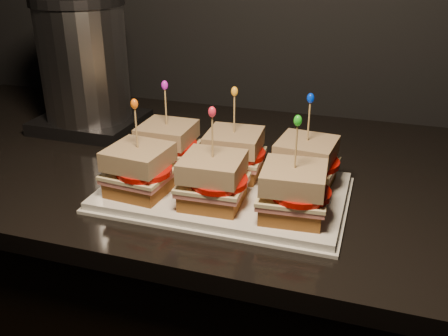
% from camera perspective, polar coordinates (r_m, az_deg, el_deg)
% --- Properties ---
extents(granite_slab, '(2.28, 0.73, 0.03)m').
position_cam_1_polar(granite_slab, '(0.98, 16.87, -2.34)').
color(granite_slab, black).
rests_on(granite_slab, cabinet).
extents(platter, '(0.41, 0.26, 0.02)m').
position_cam_1_polar(platter, '(0.87, 0.00, -2.74)').
color(platter, white).
rests_on(platter, granite_slab).
extents(platter_rim, '(0.42, 0.27, 0.01)m').
position_cam_1_polar(platter_rim, '(0.88, 0.00, -3.09)').
color(platter_rim, white).
rests_on(platter_rim, granite_slab).
extents(sandwich_0_bread_bot, '(0.09, 0.09, 0.03)m').
position_cam_1_polar(sandwich_0_bread_bot, '(0.96, -6.38, 1.09)').
color(sandwich_0_bread_bot, brown).
rests_on(sandwich_0_bread_bot, platter).
extents(sandwich_0_ham, '(0.10, 0.10, 0.01)m').
position_cam_1_polar(sandwich_0_ham, '(0.95, -6.42, 2.03)').
color(sandwich_0_ham, '#C06255').
rests_on(sandwich_0_ham, sandwich_0_bread_bot).
extents(sandwich_0_cheese, '(0.10, 0.10, 0.01)m').
position_cam_1_polar(sandwich_0_cheese, '(0.95, -6.44, 2.42)').
color(sandwich_0_cheese, beige).
rests_on(sandwich_0_cheese, sandwich_0_ham).
extents(sandwich_0_tomato, '(0.09, 0.09, 0.01)m').
position_cam_1_polar(sandwich_0_tomato, '(0.94, -5.94, 2.63)').
color(sandwich_0_tomato, '#B10D06').
rests_on(sandwich_0_tomato, sandwich_0_cheese).
extents(sandwich_0_bread_top, '(0.10, 0.10, 0.03)m').
position_cam_1_polar(sandwich_0_bread_top, '(0.94, -6.53, 4.01)').
color(sandwich_0_bread_top, brown).
rests_on(sandwich_0_bread_top, sandwich_0_tomato).
extents(sandwich_0_pick, '(0.00, 0.00, 0.09)m').
position_cam_1_polar(sandwich_0_pick, '(0.92, -6.66, 6.70)').
color(sandwich_0_pick, tan).
rests_on(sandwich_0_pick, sandwich_0_bread_top).
extents(sandwich_0_frill, '(0.01, 0.01, 0.02)m').
position_cam_1_polar(sandwich_0_frill, '(0.91, -6.80, 9.39)').
color(sandwich_0_frill, '#CE1CCB').
rests_on(sandwich_0_frill, sandwich_0_pick).
extents(sandwich_1_bread_bot, '(0.10, 0.10, 0.03)m').
position_cam_1_polar(sandwich_1_bread_bot, '(0.92, 1.13, 0.09)').
color(sandwich_1_bread_bot, brown).
rests_on(sandwich_1_bread_bot, platter).
extents(sandwich_1_ham, '(0.11, 0.10, 0.01)m').
position_cam_1_polar(sandwich_1_ham, '(0.91, 1.14, 1.07)').
color(sandwich_1_ham, '#C06255').
rests_on(sandwich_1_ham, sandwich_1_bread_bot).
extents(sandwich_1_cheese, '(0.11, 0.11, 0.01)m').
position_cam_1_polar(sandwich_1_cheese, '(0.91, 1.14, 1.47)').
color(sandwich_1_cheese, beige).
rests_on(sandwich_1_cheese, sandwich_1_ham).
extents(sandwich_1_tomato, '(0.09, 0.09, 0.01)m').
position_cam_1_polar(sandwich_1_tomato, '(0.89, 1.77, 1.68)').
color(sandwich_1_tomato, '#B10D06').
rests_on(sandwich_1_tomato, sandwich_1_cheese).
extents(sandwich_1_bread_top, '(0.10, 0.10, 0.03)m').
position_cam_1_polar(sandwich_1_bread_top, '(0.90, 1.15, 3.13)').
color(sandwich_1_bread_top, brown).
rests_on(sandwich_1_bread_top, sandwich_1_tomato).
extents(sandwich_1_pick, '(0.00, 0.00, 0.09)m').
position_cam_1_polar(sandwich_1_pick, '(0.88, 1.18, 5.94)').
color(sandwich_1_pick, tan).
rests_on(sandwich_1_pick, sandwich_1_bread_top).
extents(sandwich_1_frill, '(0.01, 0.01, 0.02)m').
position_cam_1_polar(sandwich_1_frill, '(0.87, 1.21, 8.76)').
color(sandwich_1_frill, '#F9A022').
rests_on(sandwich_1_frill, sandwich_1_pick).
extents(sandwich_2_bread_bot, '(0.10, 0.10, 0.03)m').
position_cam_1_polar(sandwich_2_bread_bot, '(0.89, 9.20, -0.98)').
color(sandwich_2_bread_bot, brown).
rests_on(sandwich_2_bread_bot, platter).
extents(sandwich_2_ham, '(0.11, 0.11, 0.01)m').
position_cam_1_polar(sandwich_2_ham, '(0.88, 9.28, 0.01)').
color(sandwich_2_ham, '#C06255').
rests_on(sandwich_2_ham, sandwich_2_bread_bot).
extents(sandwich_2_cheese, '(0.11, 0.11, 0.01)m').
position_cam_1_polar(sandwich_2_cheese, '(0.88, 9.31, 0.43)').
color(sandwich_2_cheese, beige).
rests_on(sandwich_2_cheese, sandwich_2_ham).
extents(sandwich_2_tomato, '(0.09, 0.09, 0.01)m').
position_cam_1_polar(sandwich_2_tomato, '(0.87, 10.05, 0.62)').
color(sandwich_2_tomato, '#B10D06').
rests_on(sandwich_2_tomato, sandwich_2_cheese).
extents(sandwich_2_bread_top, '(0.10, 0.10, 0.03)m').
position_cam_1_polar(sandwich_2_bread_top, '(0.87, 9.43, 2.12)').
color(sandwich_2_bread_top, brown).
rests_on(sandwich_2_bread_top, sandwich_2_tomato).
extents(sandwich_2_pick, '(0.00, 0.00, 0.09)m').
position_cam_1_polar(sandwich_2_pick, '(0.85, 9.64, 4.99)').
color(sandwich_2_pick, tan).
rests_on(sandwich_2_pick, sandwich_2_bread_top).
extents(sandwich_2_frill, '(0.01, 0.01, 0.02)m').
position_cam_1_polar(sandwich_2_frill, '(0.84, 9.86, 7.88)').
color(sandwich_2_frill, '#032CD7').
rests_on(sandwich_2_frill, sandwich_2_pick).
extents(sandwich_3_bread_bot, '(0.10, 0.10, 0.03)m').
position_cam_1_polar(sandwich_3_bread_bot, '(0.86, -9.51, -1.89)').
color(sandwich_3_bread_bot, brown).
rests_on(sandwich_3_bread_bot, platter).
extents(sandwich_3_ham, '(0.11, 0.11, 0.01)m').
position_cam_1_polar(sandwich_3_ham, '(0.86, -9.59, -0.87)').
color(sandwich_3_ham, '#C06255').
rests_on(sandwich_3_ham, sandwich_3_bread_bot).
extents(sandwich_3_cheese, '(0.11, 0.11, 0.01)m').
position_cam_1_polar(sandwich_3_cheese, '(0.85, -9.62, -0.45)').
color(sandwich_3_cheese, beige).
rests_on(sandwich_3_cheese, sandwich_3_ham).
extents(sandwich_3_tomato, '(0.09, 0.09, 0.01)m').
position_cam_1_polar(sandwich_3_tomato, '(0.84, -9.11, -0.26)').
color(sandwich_3_tomato, '#B10D06').
rests_on(sandwich_3_tomato, sandwich_3_cheese).
extents(sandwich_3_bread_top, '(0.10, 0.10, 0.03)m').
position_cam_1_polar(sandwich_3_bread_top, '(0.84, -9.75, 1.29)').
color(sandwich_3_bread_top, brown).
rests_on(sandwich_3_bread_top, sandwich_3_tomato).
extents(sandwich_3_pick, '(0.00, 0.00, 0.09)m').
position_cam_1_polar(sandwich_3_pick, '(0.82, -9.98, 4.24)').
color(sandwich_3_pick, tan).
rests_on(sandwich_3_pick, sandwich_3_bread_top).
extents(sandwich_3_frill, '(0.01, 0.01, 0.02)m').
position_cam_1_polar(sandwich_3_frill, '(0.81, -10.21, 7.23)').
color(sandwich_3_frill, orange).
rests_on(sandwich_3_frill, sandwich_3_pick).
extents(sandwich_4_bread_bot, '(0.10, 0.10, 0.03)m').
position_cam_1_polar(sandwich_4_bread_bot, '(0.82, -1.27, -3.18)').
color(sandwich_4_bread_bot, brown).
rests_on(sandwich_4_bread_bot, platter).
extents(sandwich_4_ham, '(0.11, 0.10, 0.01)m').
position_cam_1_polar(sandwich_4_ham, '(0.81, -1.28, -2.11)').
color(sandwich_4_ham, '#C06255').
rests_on(sandwich_4_ham, sandwich_4_bread_bot).
extents(sandwich_4_cheese, '(0.11, 0.11, 0.01)m').
position_cam_1_polar(sandwich_4_cheese, '(0.80, -1.28, -1.67)').
color(sandwich_4_cheese, beige).
rests_on(sandwich_4_cheese, sandwich_4_ham).
extents(sandwich_4_tomato, '(0.09, 0.09, 0.01)m').
position_cam_1_polar(sandwich_4_tomato, '(0.79, -0.61, -1.48)').
color(sandwich_4_tomato, '#B10D06').
rests_on(sandwich_4_tomato, sandwich_4_cheese).
extents(sandwich_4_bread_top, '(0.10, 0.10, 0.03)m').
position_cam_1_polar(sandwich_4_bread_top, '(0.79, -1.30, 0.16)').
color(sandwich_4_bread_top, brown).
rests_on(sandwich_4_bread_top, sandwich_4_tomato).
extents(sandwich_4_pick, '(0.00, 0.00, 0.09)m').
position_cam_1_polar(sandwich_4_pick, '(0.77, -1.34, 3.28)').
color(sandwich_4_pick, tan).
rests_on(sandwich_4_pick, sandwich_4_bread_top).
extents(sandwich_4_frill, '(0.01, 0.01, 0.02)m').
position_cam_1_polar(sandwich_4_frill, '(0.76, -1.37, 6.44)').
color(sandwich_4_frill, red).
rests_on(sandwich_4_frill, sandwich_4_pick).
extents(sandwich_5_bread_bot, '(0.10, 0.10, 0.03)m').
position_cam_1_polar(sandwich_5_bread_bot, '(0.79, 7.79, -4.51)').
color(sandwich_5_bread_bot, brown).
rests_on(sandwich_5_bread_bot, platter).
extents(sandwich_5_ham, '(0.11, 0.11, 0.01)m').
position_cam_1_polar(sandwich_5_ham, '(0.78, 7.86, -3.42)').
color(sandwich_5_ham, '#C06255').
rests_on(sandwich_5_ham, sandwich_5_bread_bot).
extents(sandwich_5_cheese, '(0.11, 0.11, 0.01)m').
position_cam_1_polar(sandwich_5_cheese, '(0.78, 7.89, -2.96)').
color(sandwich_5_cheese, beige).
rests_on(sandwich_5_cheese, sandwich_5_ham).
extents(sandwich_5_tomato, '(0.09, 0.09, 0.01)m').
position_cam_1_polar(sandwich_5_tomato, '(0.77, 8.72, -2.79)').
color(sandwich_5_tomato, '#B10D06').
rests_on(sandwich_5_tomato, sandwich_5_cheese).
extents(sandwich_5_bread_top, '(0.10, 0.10, 0.03)m').
position_cam_1_polar(sandwich_5_bread_top, '(0.76, 8.01, -1.09)').
color(sandwich_5_bread_top, brown).
rests_on(sandwich_5_bread_top, sandwich_5_tomato).
extents(sandwich_5_pick, '(0.00, 0.00, 0.09)m').
position_cam_1_polar(sandwich_5_pick, '(0.74, 8.22, 2.12)').
color(sandwich_5_pick, tan).
rests_on(sandwich_5_pick, sandwich_5_bread_top).
extents(sandwich_5_frill, '(0.01, 0.01, 0.02)m').
position_cam_1_polar(sandwich_5_frill, '(0.73, 8.43, 5.39)').
color(sandwich_5_frill, green).
rests_on(sandwich_5_frill, sandwich_5_pick).
extents(appliance_base, '(0.24, 0.20, 0.03)m').
position_cam_1_polar(appliance_base, '(1.24, -14.96, 5.07)').
color(appliance_base, '#262628').
rests_on(appliance_base, granite_slab).
extents(appliance_body, '(0.19, 0.19, 0.25)m').
position_cam_1_polar(appliance_body, '(1.20, -15.71, 11.45)').
color(appliance_body, silver).
rests_on(appliance_body, appliance_base).
extents(appliance_lid, '(0.20, 0.20, 0.02)m').
position_cam_1_polar(appliance_lid, '(1.18, -16.50, 17.91)').
color(appliance_lid, '#262628').
rests_on(appliance_lid, appliance_body).
extents(appliance, '(0.23, 0.19, 0.30)m').
position_cam_1_polar(appliance, '(1.20, -15.68, 11.22)').
color(appliance, silver).
rests_on(appliance, granite_slab).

